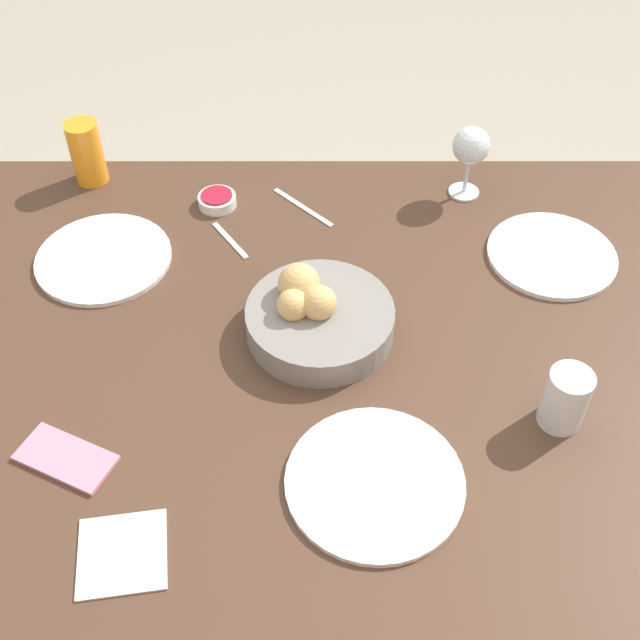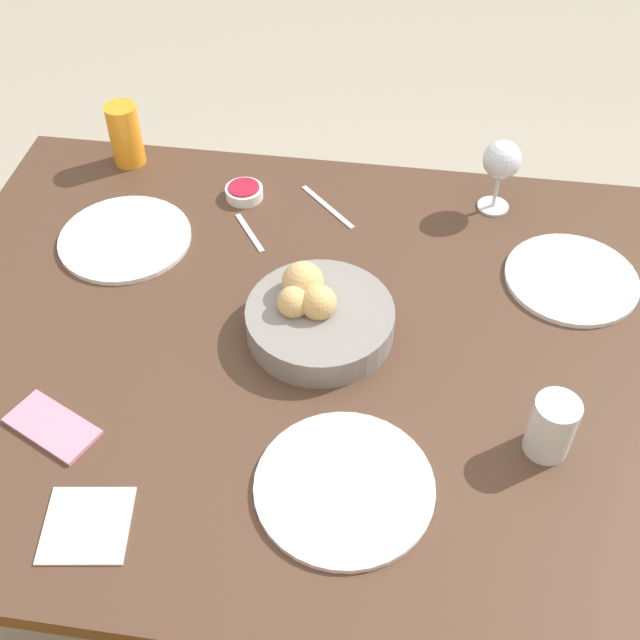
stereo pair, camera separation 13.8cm
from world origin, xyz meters
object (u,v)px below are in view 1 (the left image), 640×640
object	(u,v)px
bread_basket	(317,316)
napkin	(122,554)
knife_silver	(303,207)
cell_phone	(66,458)
water_tumbler	(565,399)
spoon_coffee	(230,240)
wine_glass	(471,148)
plate_near_right	(104,258)
juice_glass	(87,152)
plate_far_center	(375,482)
plate_near_left	(552,255)
jam_bowl_berry	(217,200)

from	to	relation	value
bread_basket	napkin	size ratio (longest dim) A/B	1.85
knife_silver	cell_phone	world-z (taller)	cell_phone
water_tumbler	spoon_coffee	world-z (taller)	water_tumbler
wine_glass	cell_phone	world-z (taller)	wine_glass
plate_near_right	wine_glass	world-z (taller)	wine_glass
napkin	cell_phone	world-z (taller)	cell_phone
water_tumbler	wine_glass	size ratio (longest dim) A/B	0.69
plate_near_right	spoon_coffee	size ratio (longest dim) A/B	2.34
juice_glass	knife_silver	world-z (taller)	juice_glass
bread_basket	plate_near_right	size ratio (longest dim) A/B	1.00
spoon_coffee	knife_silver	bearing A→B (deg)	-143.83
plate_far_center	water_tumbler	xyz separation A→B (m)	(-0.30, -0.12, 0.05)
plate_near_right	wine_glass	distance (m)	0.75
plate_near_left	wine_glass	xyz separation A→B (m)	(0.14, -0.20, 0.11)
water_tumbler	plate_far_center	bearing A→B (deg)	21.63
wine_glass	spoon_coffee	bearing A→B (deg)	17.73
water_tumbler	cell_phone	world-z (taller)	water_tumbler
plate_far_center	jam_bowl_berry	size ratio (longest dim) A/B	3.45
plate_near_left	wine_glass	size ratio (longest dim) A/B	1.59
wine_glass	napkin	distance (m)	1.01
plate_near_right	water_tumbler	xyz separation A→B (m)	(-0.79, 0.38, 0.05)
knife_silver	plate_far_center	bearing A→B (deg)	100.05
wine_glass	jam_bowl_berry	world-z (taller)	wine_glass
plate_near_left	napkin	distance (m)	0.95
plate_near_right	water_tumbler	distance (m)	0.88
plate_near_left	juice_glass	size ratio (longest dim) A/B	1.81
wine_glass	knife_silver	world-z (taller)	wine_glass
plate_near_left	napkin	size ratio (longest dim) A/B	1.77
wine_glass	jam_bowl_berry	size ratio (longest dim) A/B	1.99
plate_far_center	napkin	xyz separation A→B (m)	(0.36, 0.11, -0.00)
jam_bowl_berry	juice_glass	bearing A→B (deg)	-17.89
napkin	cell_phone	distance (m)	0.19
bread_basket	jam_bowl_berry	xyz separation A→B (m)	(0.21, -0.35, -0.02)
plate_near_right	napkin	size ratio (longest dim) A/B	1.86
bread_basket	knife_silver	world-z (taller)	bread_basket
plate_near_left	napkin	world-z (taller)	plate_near_left
plate_far_center	napkin	distance (m)	0.37
plate_far_center	juice_glass	size ratio (longest dim) A/B	1.98
spoon_coffee	wine_glass	bearing A→B (deg)	-162.27
plate_near_right	cell_phone	world-z (taller)	plate_near_right
juice_glass	napkin	size ratio (longest dim) A/B	0.98
juice_glass	wine_glass	xyz separation A→B (m)	(-0.79, 0.05, 0.04)
wine_glass	plate_near_left	bearing A→B (deg)	125.77
napkin	juice_glass	bearing A→B (deg)	-76.42
spoon_coffee	plate_near_left	bearing A→B (deg)	175.65
water_tumbler	cell_phone	size ratio (longest dim) A/B	0.64
wine_glass	spoon_coffee	size ratio (longest dim) A/B	1.41
plate_far_center	jam_bowl_berry	bearing A→B (deg)	-66.25
plate_near_left	juice_glass	xyz separation A→B (m)	(0.93, -0.25, 0.06)
plate_far_center	plate_near_right	bearing A→B (deg)	-45.00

